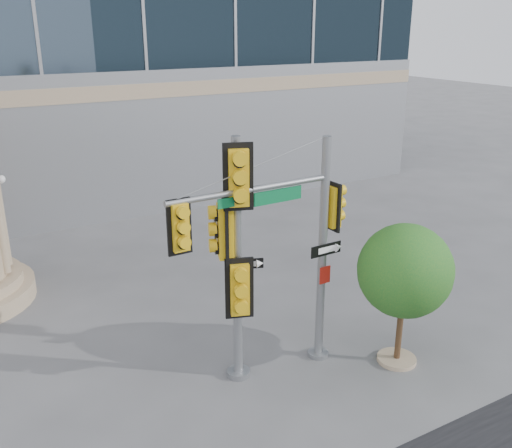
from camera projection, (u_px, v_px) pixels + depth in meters
ground at (297, 406)px, 12.24m from camera, size 120.00×120.00×0.00m
main_signal_pole at (288, 235)px, 12.50m from camera, size 4.25×0.52×5.47m
secondary_signal_pole at (235, 246)px, 12.09m from camera, size 0.97×0.91×5.63m
street_tree at (405, 274)px, 13.14m from camera, size 2.25×2.20×3.51m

